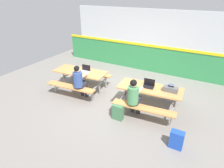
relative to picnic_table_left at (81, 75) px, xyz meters
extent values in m
cube|color=gray|center=(1.26, 0.17, -0.58)|extent=(10.00, 10.00, 0.02)
cube|color=#338C4C|center=(1.26, 2.96, -0.02)|extent=(8.00, 0.12, 1.10)
cube|color=yellow|center=(1.26, 2.89, 0.58)|extent=(8.00, 0.03, 0.10)
cube|color=silver|center=(1.26, 2.96, 1.33)|extent=(6.72, 0.12, 1.40)
cube|color=tan|center=(0.00, 0.00, 0.15)|extent=(1.89, 0.90, 0.04)
cube|color=tan|center=(0.05, -0.63, -0.14)|extent=(1.75, 0.43, 0.04)
cube|color=tan|center=(-0.05, 0.63, -0.14)|extent=(1.75, 0.43, 0.04)
cube|color=gray|center=(-0.73, -0.06, -0.22)|extent=(0.04, 0.04, 0.70)
cube|color=gray|center=(-0.73, -0.06, -0.18)|extent=(0.17, 1.55, 0.04)
cube|color=gray|center=(-0.69, -0.57, -0.37)|extent=(0.04, 0.04, 0.41)
cube|color=gray|center=(-0.77, 0.44, -0.37)|extent=(0.04, 0.04, 0.41)
cube|color=gray|center=(0.73, 0.06, -0.22)|extent=(0.04, 0.04, 0.70)
cube|color=gray|center=(0.73, 0.06, -0.18)|extent=(0.17, 1.55, 0.04)
cube|color=gray|center=(0.77, -0.44, -0.37)|extent=(0.04, 0.04, 0.41)
cube|color=gray|center=(0.69, 0.57, -0.37)|extent=(0.04, 0.04, 0.41)
cube|color=tan|center=(2.53, -0.02, 0.15)|extent=(1.89, 0.90, 0.04)
cube|color=tan|center=(2.58, -0.65, -0.14)|extent=(1.75, 0.43, 0.04)
cube|color=tan|center=(2.47, 0.61, -0.14)|extent=(1.75, 0.43, 0.04)
cube|color=gray|center=(1.80, -0.08, -0.22)|extent=(0.04, 0.04, 0.70)
cube|color=gray|center=(1.80, -0.08, -0.18)|extent=(0.17, 1.55, 0.04)
cube|color=gray|center=(1.84, -0.59, -0.37)|extent=(0.04, 0.04, 0.41)
cube|color=gray|center=(1.75, 0.42, -0.37)|extent=(0.04, 0.04, 0.41)
cube|color=gray|center=(3.26, 0.04, -0.22)|extent=(0.04, 0.04, 0.70)
cube|color=gray|center=(3.26, 0.04, -0.18)|extent=(0.17, 1.55, 0.04)
cube|color=gray|center=(3.30, -0.46, -0.37)|extent=(0.04, 0.04, 0.41)
cube|color=gray|center=(3.21, 0.55, -0.37)|extent=(0.04, 0.04, 0.41)
cylinder|color=#2D2D38|center=(0.25, -0.29, -0.35)|extent=(0.11, 0.11, 0.45)
cylinder|color=#2D2D38|center=(0.43, -0.28, -0.35)|extent=(0.11, 0.11, 0.45)
cube|color=#2D2D38|center=(0.36, -0.43, -0.06)|extent=(0.33, 0.40, 0.12)
cylinder|color=#334C8C|center=(0.37, -0.61, 0.18)|extent=(0.30, 0.30, 0.48)
cylinder|color=beige|center=(0.21, -0.42, 0.27)|extent=(0.11, 0.31, 0.08)
cylinder|color=beige|center=(0.49, -0.39, 0.27)|extent=(0.11, 0.31, 0.08)
sphere|color=beige|center=(0.37, -0.59, 0.51)|extent=(0.20, 0.20, 0.20)
sphere|color=black|center=(0.37, -0.62, 0.54)|extent=(0.18, 0.18, 0.18)
cylinder|color=#2D2D38|center=(2.16, -0.36, -0.35)|extent=(0.11, 0.11, 0.45)
cylinder|color=#2D2D38|center=(2.34, -0.35, -0.35)|extent=(0.11, 0.11, 0.45)
cube|color=#2D2D38|center=(2.26, -0.51, -0.06)|extent=(0.33, 0.40, 0.12)
cylinder|color=#4C8C59|center=(2.28, -0.68, 0.18)|extent=(0.30, 0.30, 0.48)
cylinder|color=beige|center=(2.12, -0.49, 0.27)|extent=(0.11, 0.31, 0.08)
cylinder|color=beige|center=(2.40, -0.47, 0.27)|extent=(0.11, 0.31, 0.08)
sphere|color=beige|center=(2.27, -0.66, 0.51)|extent=(0.20, 0.20, 0.20)
sphere|color=black|center=(2.28, -0.69, 0.54)|extent=(0.18, 0.18, 0.18)
cube|color=silver|center=(0.18, 0.02, 0.17)|extent=(0.34, 0.25, 0.01)
cube|color=black|center=(0.17, 0.12, 0.28)|extent=(0.32, 0.04, 0.21)
cube|color=black|center=(2.47, -0.03, 0.17)|extent=(0.34, 0.25, 0.01)
cube|color=black|center=(2.46, 0.08, 0.28)|extent=(0.32, 0.04, 0.21)
cube|color=#595B60|center=(3.09, 0.03, 0.24)|extent=(0.40, 0.18, 0.14)
cube|color=black|center=(3.09, 0.03, 0.33)|extent=(0.16, 0.02, 0.02)
cube|color=#1E47B2|center=(3.61, -1.21, -0.35)|extent=(0.30, 0.18, 0.44)
cube|color=#1E47B2|center=(3.61, -1.10, -0.42)|extent=(0.21, 0.04, 0.19)
cube|color=#1E47B2|center=(2.89, 1.08, -0.39)|extent=(0.34, 0.14, 0.36)
torus|color=#1E47B2|center=(2.89, 1.08, -0.15)|extent=(0.21, 0.21, 0.02)
cube|color=#3F724C|center=(1.94, -0.89, -0.35)|extent=(0.30, 0.18, 0.44)
cube|color=#3F724C|center=(1.94, -0.78, -0.42)|extent=(0.21, 0.04, 0.19)
camera|label=1|loc=(3.98, -4.87, 2.72)|focal=31.03mm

